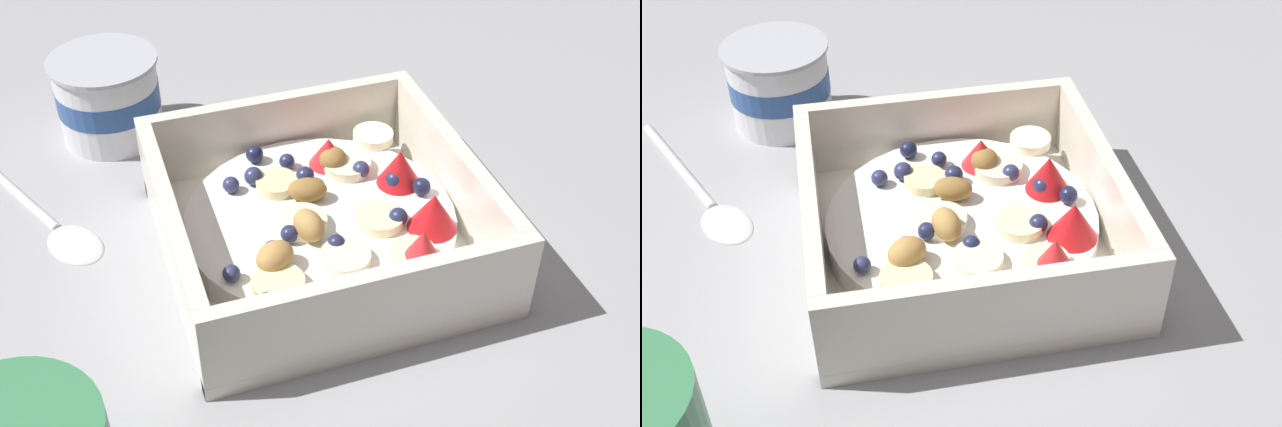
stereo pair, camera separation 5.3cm
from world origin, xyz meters
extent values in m
plane|color=#9E9EA3|center=(0.00, 0.00, 0.00)|extent=(2.40, 2.40, 0.00)
cube|color=white|center=(-0.02, 0.00, 0.01)|extent=(0.20, 0.20, 0.01)
cube|color=white|center=(-0.02, -0.09, 0.03)|extent=(0.20, 0.01, 0.06)
cube|color=white|center=(-0.02, 0.09, 0.03)|extent=(0.20, 0.01, 0.06)
cube|color=white|center=(-0.11, 0.00, 0.03)|extent=(0.01, 0.18, 0.06)
cube|color=white|center=(0.08, 0.00, 0.03)|extent=(0.01, 0.18, 0.06)
cylinder|color=white|center=(-0.02, 0.00, 0.02)|extent=(0.18, 0.18, 0.02)
cylinder|color=#F7EFC6|center=(0.05, 0.07, 0.03)|extent=(0.03, 0.03, 0.01)
cylinder|color=#F4EAB7|center=(0.02, -0.02, 0.03)|extent=(0.04, 0.04, 0.01)
cylinder|color=#F7EFC6|center=(-0.02, -0.05, 0.03)|extent=(0.04, 0.04, 0.01)
cylinder|color=beige|center=(-0.06, -0.06, 0.03)|extent=(0.04, 0.04, 0.01)
cylinder|color=#F7EFC6|center=(-0.03, -0.01, 0.03)|extent=(0.04, 0.04, 0.01)
cylinder|color=#F4EAB7|center=(0.02, -0.06, 0.03)|extent=(0.03, 0.03, 0.01)
cylinder|color=beige|center=(-0.04, 0.04, 0.03)|extent=(0.04, 0.04, 0.01)
cylinder|color=#F7EFC6|center=(0.02, 0.04, 0.03)|extent=(0.04, 0.04, 0.01)
cone|color=red|center=(0.01, 0.05, 0.04)|extent=(0.03, 0.03, 0.02)
cone|color=red|center=(0.05, -0.03, 0.04)|extent=(0.04, 0.04, 0.03)
cone|color=red|center=(0.03, -0.06, 0.04)|extent=(0.04, 0.04, 0.03)
cone|color=red|center=(0.04, 0.02, 0.04)|extent=(0.04, 0.04, 0.03)
sphere|color=#191E3D|center=(-0.04, 0.07, 0.03)|extent=(0.01, 0.01, 0.01)
sphere|color=#23284C|center=(-0.02, -0.03, 0.03)|extent=(0.01, 0.01, 0.01)
sphere|color=navy|center=(-0.05, 0.05, 0.03)|extent=(0.01, 0.01, 0.01)
sphere|color=#191E3D|center=(0.05, 0.00, 0.03)|extent=(0.01, 0.01, 0.01)
sphere|color=navy|center=(0.02, 0.03, 0.03)|extent=(0.01, 0.01, 0.01)
sphere|color=navy|center=(-0.07, -0.07, 0.03)|extent=(0.01, 0.01, 0.01)
sphere|color=#23284C|center=(0.04, 0.01, 0.03)|extent=(0.01, 0.01, 0.01)
sphere|color=navy|center=(0.04, -0.03, 0.03)|extent=(0.01, 0.01, 0.01)
sphere|color=#23284C|center=(-0.04, -0.02, 0.03)|extent=(0.01, 0.01, 0.01)
sphere|color=navy|center=(-0.07, 0.04, 0.03)|extent=(0.01, 0.01, 0.01)
sphere|color=#23284C|center=(-0.02, 0.04, 0.03)|extent=(0.01, 0.01, 0.01)
sphere|color=navy|center=(-0.09, -0.04, 0.03)|extent=(0.01, 0.01, 0.01)
sphere|color=#191E3D|center=(-0.06, -0.03, 0.03)|extent=(0.01, 0.01, 0.01)
sphere|color=#23284C|center=(-0.02, 0.06, 0.03)|extent=(0.01, 0.01, 0.01)
sphere|color=#23284C|center=(0.03, -0.02, 0.03)|extent=(0.01, 0.01, 0.01)
ellipsoid|color=tan|center=(-0.03, -0.02, 0.04)|extent=(0.02, 0.03, 0.02)
ellipsoid|color=olive|center=(0.01, 0.05, 0.04)|extent=(0.03, 0.03, 0.02)
ellipsoid|color=olive|center=(-0.02, 0.02, 0.04)|extent=(0.03, 0.02, 0.02)
ellipsoid|color=tan|center=(-0.06, -0.04, 0.04)|extent=(0.03, 0.03, 0.02)
ellipsoid|color=silver|center=(-0.17, 0.05, 0.00)|extent=(0.05, 0.06, 0.01)
cylinder|color=silver|center=(-0.21, 0.13, 0.00)|extent=(0.06, 0.12, 0.01)
cylinder|color=white|center=(-0.13, 0.18, 0.03)|extent=(0.08, 0.08, 0.06)
cylinder|color=#2D5193|center=(-0.13, 0.18, 0.03)|extent=(0.08, 0.08, 0.02)
cylinder|color=#B7BCC6|center=(-0.13, 0.18, 0.06)|extent=(0.08, 0.08, 0.00)
camera|label=1|loc=(-0.15, -0.39, 0.37)|focal=46.65mm
camera|label=2|loc=(-0.10, -0.40, 0.37)|focal=46.65mm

